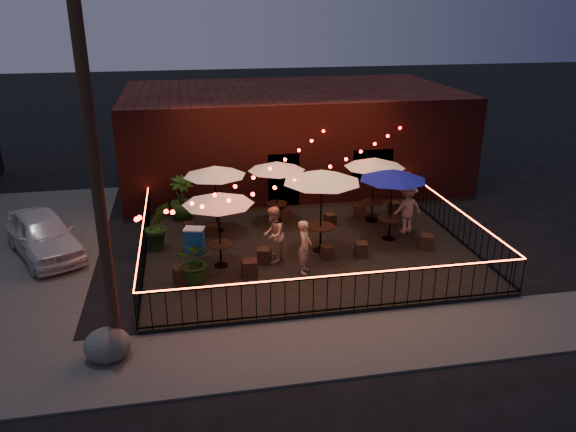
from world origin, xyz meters
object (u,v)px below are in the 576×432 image
object	(u,v)px
cafe_table_1	(215,172)
boulder	(107,345)
cafe_table_5	(375,163)
utility_pole	(97,186)
cafe_table_0	(218,200)
cooler	(195,240)
cafe_table_4	(393,175)
cafe_table_3	(277,167)
cafe_table_2	(322,177)

from	to	relation	value
cafe_table_1	boulder	size ratio (longest dim) A/B	2.43
cafe_table_5	boulder	xyz separation A→B (m)	(-8.39, -6.70, -1.90)
utility_pole	cafe_table_0	xyz separation A→B (m)	(2.63, 3.81, -1.77)
cafe_table_5	cooler	xyz separation A→B (m)	(-6.30, -1.55, -1.72)
cooler	cafe_table_4	bearing A→B (deg)	14.47
cafe_table_0	cafe_table_5	distance (m)	6.19
cafe_table_3	cafe_table_4	bearing A→B (deg)	-34.12
cafe_table_1	cafe_table_3	size ratio (longest dim) A/B	1.06
boulder	cafe_table_4	bearing A→B (deg)	30.81
cafe_table_4	cafe_table_5	distance (m)	1.69
cafe_table_2	cafe_table_5	distance (m)	3.26
cafe_table_4	cafe_table_5	xyz separation A→B (m)	(-0.03, 1.69, -0.06)
cafe_table_0	cafe_table_3	xyz separation A→B (m)	(2.24, 3.27, -0.07)
cafe_table_0	cafe_table_2	bearing A→B (deg)	9.24
cafe_table_3	cafe_table_5	bearing A→B (deg)	-10.11
boulder	utility_pole	bearing A→B (deg)	50.72
cafe_table_2	cafe_table_0	bearing A→B (deg)	-170.76
cafe_table_1	cafe_table_2	bearing A→B (deg)	-36.30
cafe_table_0	cafe_table_4	distance (m)	5.69
utility_pole	boulder	world-z (taller)	utility_pole
cafe_table_2	cafe_table_5	size ratio (longest dim) A/B	0.97
utility_pole	cafe_table_2	world-z (taller)	utility_pole
utility_pole	cafe_table_3	world-z (taller)	utility_pole
cafe_table_0	boulder	xyz separation A→B (m)	(-2.81, -4.03, -1.85)
cafe_table_0	cafe_table_1	distance (m)	2.77
cooler	cafe_table_5	bearing A→B (deg)	29.52
cafe_table_2	cafe_table_4	world-z (taller)	cafe_table_2
cafe_table_4	cafe_table_0	bearing A→B (deg)	-170.00
cafe_table_0	cafe_table_5	world-z (taller)	cafe_table_5
cafe_table_0	cafe_table_5	bearing A→B (deg)	25.61
cafe_table_3	cafe_table_4	xyz separation A→B (m)	(3.37, -2.28, 0.18)
cafe_table_3	utility_pole	bearing A→B (deg)	-124.53
cooler	cafe_table_3	bearing A→B (deg)	51.59
cafe_table_2	cafe_table_4	xyz separation A→B (m)	(2.45, 0.48, -0.23)
cafe_table_1	cafe_table_5	distance (m)	5.49
cafe_table_1	cafe_table_2	distance (m)	3.82
cafe_table_2	cafe_table_4	size ratio (longest dim) A/B	1.12
cafe_table_1	boulder	bearing A→B (deg)	-113.08
cafe_table_0	cafe_table_2	world-z (taller)	cafe_table_2
cafe_table_4	utility_pole	bearing A→B (deg)	-149.77
cafe_table_1	cafe_table_5	bearing A→B (deg)	-0.96
utility_pole	cafe_table_5	distance (m)	10.60
utility_pole	cafe_table_5	world-z (taller)	utility_pole
cafe_table_2	boulder	distance (m)	7.81
cafe_table_5	boulder	world-z (taller)	cafe_table_5
cooler	cafe_table_1	bearing A→B (deg)	79.49
boulder	cafe_table_0	bearing A→B (deg)	55.12
utility_pole	cafe_table_0	distance (m)	4.96
cafe_table_3	cafe_table_4	world-z (taller)	cafe_table_4
cafe_table_1	cafe_table_4	world-z (taller)	cafe_table_4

